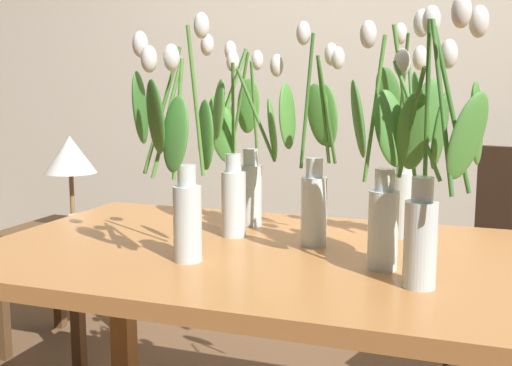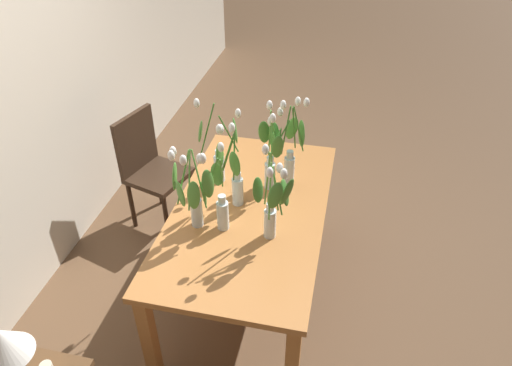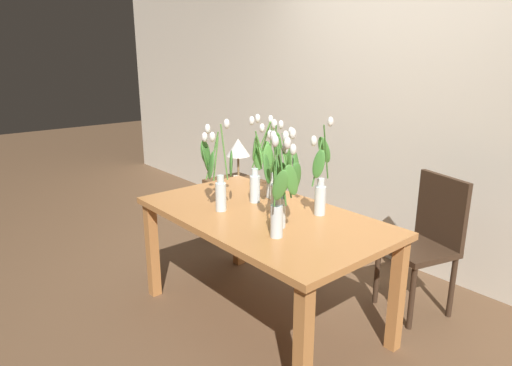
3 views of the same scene
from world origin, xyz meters
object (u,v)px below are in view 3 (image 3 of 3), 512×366
Objects in this scene: tulip_vase_0 at (321,184)px; tulip_vase_4 at (258,177)px; dining_chair at (427,237)px; table_lamp at (238,149)px; side_table at (235,192)px; tulip_vase_2 at (217,175)px; tulip_vase_3 at (282,192)px; pillar_candle at (236,180)px; tulip_vase_5 at (280,196)px; tulip_vase_6 at (268,164)px; dining_table at (262,227)px; tulip_vase_1 at (279,178)px.

tulip_vase_0 is 1.15× the size of tulip_vase_4.
table_lamp is (-1.81, -0.17, 0.33)m from dining_chair.
side_table is at bearing 161.82° from tulip_vase_0.
tulip_vase_2 is 0.49m from tulip_vase_3.
pillar_candle is at bearing -171.99° from dining_chair.
tulip_vase_5 reaches higher than dining_chair.
tulip_vase_4 is 0.91× the size of tulip_vase_6.
tulip_vase_0 is 0.33m from tulip_vase_3.
dining_chair is 1.69× the size of side_table.
tulip_vase_2 is at bearing -95.65° from tulip_vase_4.
side_table is 7.33× the size of pillar_candle.
table_lamp is at bearing 30.17° from side_table.
pillar_candle is (-1.14, 0.68, -0.06)m from dining_table.
dining_table is 2.76× the size of tulip_vase_2.
tulip_vase_1 is at bearing -146.34° from tulip_vase_0.
pillar_candle is at bearing -29.92° from side_table.
tulip_vase_5 is 1.75m from pillar_candle.
tulip_vase_1 is 1.00× the size of tulip_vase_3.
tulip_vase_3 is (0.26, -0.08, 0.31)m from dining_table.
table_lamp is at bearing 148.15° from tulip_vase_4.
tulip_vase_0 is 0.87m from dining_chair.
tulip_vase_6 is at bearing 111.27° from tulip_vase_4.
tulip_vase_1 is 1.44× the size of table_lamp.
tulip_vase_6 reaches higher than tulip_vase_4.
tulip_vase_0 reaches higher than dining_chair.
tulip_vase_2 is 1.32m from pillar_candle.
side_table is 1.38× the size of table_lamp.
dining_table is 2.78× the size of tulip_vase_1.
tulip_vase_2 is 1.37m from table_lamp.
tulip_vase_5 is 1.90m from side_table.
tulip_vase_2 is 7.72× the size of pillar_candle.
tulip_vase_4 is 0.55× the size of dining_chair.
pillar_candle is at bearing 136.90° from tulip_vase_2.
tulip_vase_0 is 7.85× the size of pillar_candle.
tulip_vase_2 reaches higher than tulip_vase_4.
side_table is (-1.85, -0.19, -0.09)m from dining_chair.
dining_chair is (0.85, 0.67, -0.45)m from tulip_vase_6.
tulip_vase_5 is 1.44× the size of table_lamp.
tulip_vase_5 is 1.02× the size of tulip_vase_6.
pillar_candle is at bearing 154.87° from tulip_vase_6.
tulip_vase_2 is 1.48m from side_table.
side_table is (-1.00, 0.48, -0.54)m from tulip_vase_6.
table_lamp is 5.31× the size of pillar_candle.
table_lamp reaches higher than pillar_candle.
tulip_vase_2 reaches higher than table_lamp.
tulip_vase_4 is 0.93× the size of side_table.
side_table is (-1.27, 0.63, -0.52)m from tulip_vase_1.
tulip_vase_3 is 1.02× the size of tulip_vase_6.
dining_chair is (0.60, 0.93, -0.12)m from dining_table.
tulip_vase_2 is 1.05× the size of side_table.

